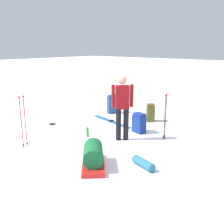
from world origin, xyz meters
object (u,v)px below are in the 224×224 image
(backpack_small_spare, at_px, (113,104))
(gear_sled, at_px, (93,156))
(skier_standing, at_px, (122,105))
(ski_poles_planted_far, at_px, (165,114))
(sleeping_mat_rolled, at_px, (143,163))
(thermos_bottle, at_px, (88,132))
(ski_pair_far, at_px, (52,125))
(ski_poles_planted_near, at_px, (23,119))
(backpack_bright, at_px, (151,113))
(backpack_large_dark, at_px, (139,123))
(ski_pair_near, at_px, (111,121))

(backpack_small_spare, height_order, gear_sled, backpack_small_spare)
(skier_standing, xyz_separation_m, ski_poles_planted_far, (-0.80, 0.80, -0.28))
(skier_standing, height_order, sleeping_mat_rolled, skier_standing)
(gear_sled, height_order, sleeping_mat_rolled, gear_sled)
(gear_sled, distance_m, thermos_bottle, 1.83)
(ski_pair_far, bearing_deg, ski_poles_planted_near, 31.76)
(backpack_small_spare, xyz_separation_m, ski_poles_planted_near, (3.89, 0.48, 0.37))
(backpack_bright, distance_m, thermos_bottle, 2.43)
(ski_poles_planted_far, relative_size, gear_sled, 1.13)
(ski_poles_planted_near, bearing_deg, backpack_large_dark, 150.70)
(ski_pair_near, bearing_deg, ski_poles_planted_far, 82.56)
(ski_poles_planted_near, bearing_deg, ski_pair_far, -148.24)
(backpack_bright, distance_m, sleeping_mat_rolled, 3.40)
(backpack_large_dark, bearing_deg, ski_poles_planted_far, 91.20)
(skier_standing, bearing_deg, ski_pair_far, -80.79)
(backpack_bright, relative_size, backpack_small_spare, 0.85)
(backpack_small_spare, bearing_deg, backpack_large_dark, 59.40)
(skier_standing, bearing_deg, backpack_bright, -169.30)
(backpack_bright, bearing_deg, ski_poles_planted_far, 45.42)
(skier_standing, height_order, ski_pair_near, skier_standing)
(sleeping_mat_rolled, bearing_deg, backpack_large_dark, -142.78)
(backpack_bright, xyz_separation_m, ski_poles_planted_near, (3.88, -1.16, 0.43))
(backpack_large_dark, distance_m, ski_poles_planted_near, 3.14)
(ski_pair_near, height_order, gear_sled, gear_sled)
(backpack_bright, height_order, sleeping_mat_rolled, backpack_bright)
(ski_pair_near, distance_m, thermos_bottle, 1.57)
(backpack_large_dark, height_order, backpack_bright, backpack_bright)
(ski_pair_far, relative_size, ski_poles_planted_near, 1.54)
(ski_pair_near, distance_m, gear_sled, 3.25)
(backpack_small_spare, xyz_separation_m, thermos_bottle, (2.39, 1.14, -0.20))
(backpack_small_spare, bearing_deg, ski_poles_planted_near, 7.06)
(ski_poles_planted_near, relative_size, sleeping_mat_rolled, 2.31)
(ski_poles_planted_near, xyz_separation_m, gear_sled, (-0.32, 2.04, -0.48))
(sleeping_mat_rolled, relative_size, thermos_bottle, 2.12)
(ski_poles_planted_near, bearing_deg, sleeping_mat_rolled, 108.22)
(skier_standing, xyz_separation_m, backpack_large_dark, (-0.78, -0.01, -0.68))
(ski_pair_far, distance_m, backpack_small_spare, 2.43)
(ski_pair_near, bearing_deg, thermos_bottle, 16.51)
(thermos_bottle, bearing_deg, backpack_small_spare, -154.50)
(backpack_small_spare, bearing_deg, gear_sled, 35.26)
(ski_pair_near, height_order, sleeping_mat_rolled, sleeping_mat_rolled)
(ski_pair_far, relative_size, backpack_large_dark, 3.46)
(skier_standing, relative_size, backpack_large_dark, 2.99)
(backpack_large_dark, xyz_separation_m, backpack_bright, (-1.17, -0.36, 0.01))
(ski_poles_planted_near, xyz_separation_m, thermos_bottle, (-1.50, 0.66, -0.58))
(skier_standing, distance_m, gear_sled, 1.84)
(ski_poles_planted_near, height_order, ski_poles_planted_far, ski_poles_planted_near)
(backpack_large_dark, xyz_separation_m, backpack_small_spare, (-1.18, -2.00, 0.06))
(ski_poles_planted_near, distance_m, sleeping_mat_rolled, 3.08)
(ski_poles_planted_far, relative_size, thermos_bottle, 4.67)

